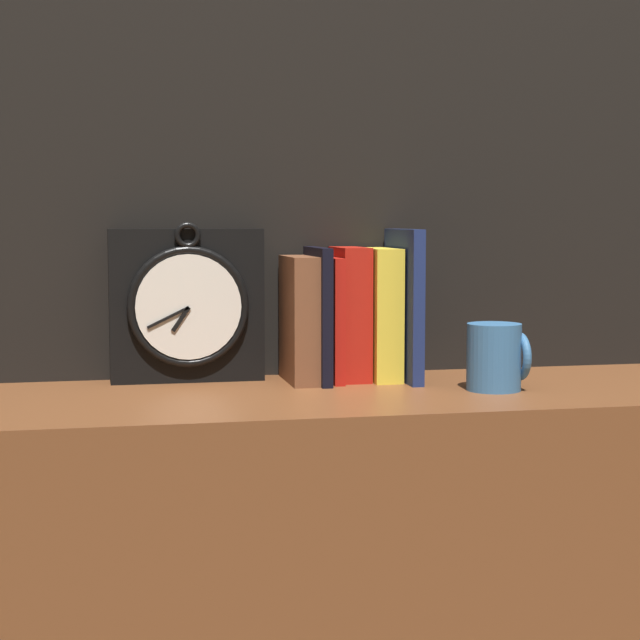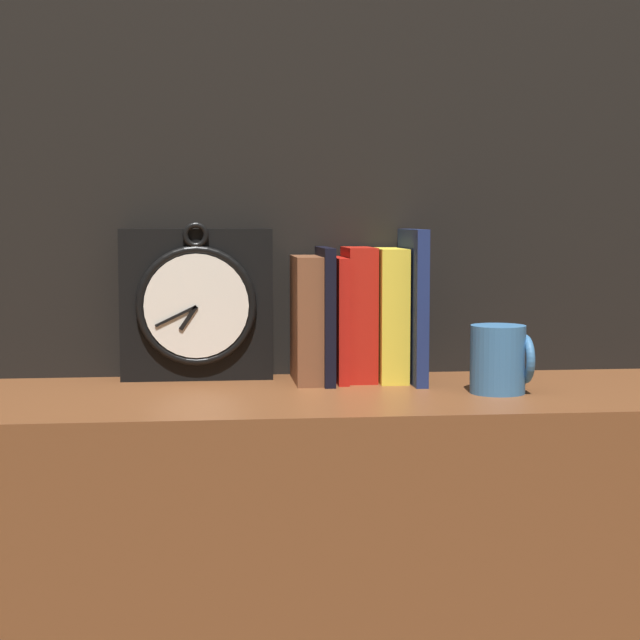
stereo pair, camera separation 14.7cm
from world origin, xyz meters
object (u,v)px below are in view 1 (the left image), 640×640
Objects in this scene: book_slot1_black at (318,315)px; mug at (496,357)px; book_slot5_navy at (404,305)px; book_slot0_brown at (299,319)px; book_slot2_red at (331,319)px; book_slot3_red at (350,313)px; book_slot4_yellow at (380,314)px; clock at (187,305)px.

book_slot1_black reaches higher than mug.
book_slot5_navy is 0.17m from mug.
book_slot2_red is (0.05, 0.00, -0.00)m from book_slot0_brown.
mug is (0.18, -0.15, -0.05)m from book_slot3_red.
book_slot1_black is 1.08× the size of book_slot2_red.
book_slot5_navy is at bearing -15.75° from book_slot3_red.
book_slot0_brown is 0.82× the size of book_slot5_navy.
book_slot3_red is 0.88× the size of book_slot5_navy.
book_slot3_red is at bearing 15.18° from book_slot1_black.
clock is at bearing 173.34° from book_slot4_yellow.
mug is (0.21, -0.14, -0.04)m from book_slot2_red.
book_slot0_brown is 0.94× the size of book_slot3_red.
book_slot1_black is 0.88× the size of book_slot5_navy.
book_slot1_black is 0.02m from book_slot2_red.
book_slot0_brown is at bearing 151.93° from mug.
book_slot4_yellow is at bearing 133.35° from mug.
book_slot0_brown reaches higher than book_slot2_red.
clock is at bearing 171.26° from book_slot5_navy.
book_slot4_yellow is (0.10, 0.01, -0.00)m from book_slot1_black.
book_slot3_red is at bearing 164.25° from book_slot5_navy.
book_slot0_brown is 0.94× the size of book_slot4_yellow.
book_slot5_navy is (0.08, -0.02, 0.01)m from book_slot3_red.
book_slot0_brown reaches higher than mug.
mug is at bearing -51.44° from book_slot5_navy.
clock reaches higher than mug.
book_slot5_navy is at bearing -8.74° from clock.
book_slot3_red is at bearing 6.89° from book_slot0_brown.
book_slot4_yellow is at bearing 1.58° from book_slot0_brown.
mug is (0.42, -0.17, -0.07)m from clock.
clock is 1.27× the size of book_slot0_brown.
book_slot1_black is 0.13m from book_slot5_navy.
book_slot0_brown is 1.01× the size of book_slot2_red.
book_slot4_yellow reaches higher than mug.
book_slot0_brown is at bearing -173.11° from book_slot3_red.
book_slot5_navy is (0.13, -0.01, 0.01)m from book_slot1_black.
book_slot3_red reaches higher than book_slot2_red.
book_slot1_black reaches higher than book_slot4_yellow.
book_slot3_red is at bearing 172.04° from book_slot4_yellow.
book_slot1_black is at bearing -175.26° from book_slot4_yellow.
book_slot3_red is 0.08m from book_slot5_navy.
book_slot5_navy is at bearing -25.33° from book_slot4_yellow.
book_slot3_red is (0.24, -0.03, -0.01)m from clock.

